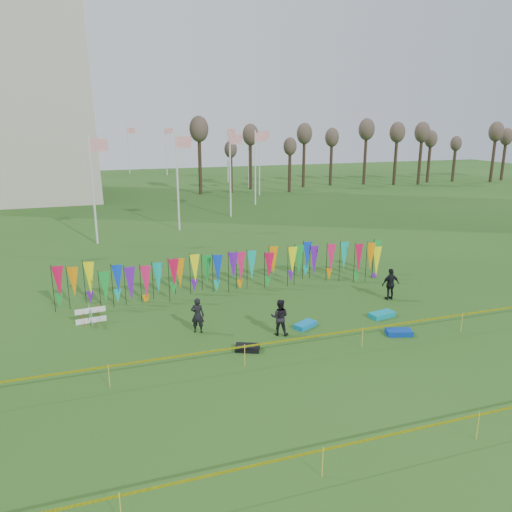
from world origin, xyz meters
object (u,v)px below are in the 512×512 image
object	(u,v)px
person_mid	(280,317)
person_right	(391,284)
kite_bag_turquoise	(305,325)
person_left	(198,315)
kite_bag_teal	(382,315)
kite_bag_blue	(399,332)
kite_bag_black	(247,348)
box_kite	(91,315)

from	to	relation	value
person_mid	person_right	world-z (taller)	person_right
person_right	kite_bag_turquoise	xyz separation A→B (m)	(-5.66, -1.91, -0.73)
person_left	kite_bag_teal	bearing A→B (deg)	-162.64
kite_bag_blue	person_mid	bearing A→B (deg)	161.05
kite_bag_blue	kite_bag_turquoise	bearing A→B (deg)	149.78
person_right	kite_bag_teal	world-z (taller)	person_right
kite_bag_turquoise	person_right	bearing A→B (deg)	18.68
person_left	kite_bag_teal	world-z (taller)	person_left
kite_bag_turquoise	kite_bag_black	xyz separation A→B (m)	(-3.19, -1.41, 0.00)
kite_bag_black	kite_bag_teal	bearing A→B (deg)	10.68
box_kite	person_left	bearing A→B (deg)	-29.93
box_kite	person_right	bearing A→B (deg)	-6.39
person_mid	kite_bag_black	size ratio (longest dim) A/B	1.67
kite_bag_blue	kite_bag_teal	world-z (taller)	kite_bag_teal
person_right	kite_bag_black	world-z (taller)	person_right
person_left	kite_bag_blue	xyz separation A→B (m)	(8.25, -3.07, -0.69)
box_kite	person_left	distance (m)	5.16
box_kite	kite_bag_blue	bearing A→B (deg)	-23.93
kite_bag_blue	person_left	bearing A→B (deg)	159.56
box_kite	person_right	world-z (taller)	person_right
kite_bag_turquoise	kite_bag_teal	xyz separation A→B (m)	(3.96, -0.06, 0.01)
person_left	person_right	size ratio (longest dim) A/B	0.95
person_mid	kite_bag_teal	bearing A→B (deg)	-149.97
person_left	box_kite	bearing A→B (deg)	-5.52
kite_bag_black	kite_bag_turquoise	bearing A→B (deg)	23.85
kite_bag_turquoise	kite_bag_teal	distance (m)	3.96
person_right	person_mid	bearing A→B (deg)	18.08
person_mid	person_right	size ratio (longest dim) A/B	0.97
box_kite	kite_bag_black	xyz separation A→B (m)	(5.97, -4.99, -0.27)
box_kite	kite_bag_black	world-z (taller)	box_kite
box_kite	kite_bag_teal	world-z (taller)	box_kite
kite_bag_teal	person_right	bearing A→B (deg)	49.30
person_right	kite_bag_blue	bearing A→B (deg)	62.06
kite_bag_blue	person_right	bearing A→B (deg)	61.94
person_left	kite_bag_black	size ratio (longest dim) A/B	1.65
box_kite	kite_bag_blue	xyz separation A→B (m)	(12.71, -5.64, -0.27)
kite_bag_black	box_kite	bearing A→B (deg)	140.15
kite_bag_turquoise	kite_bag_blue	xyz separation A→B (m)	(3.54, -2.06, 0.01)
person_left	kite_bag_black	world-z (taller)	person_left
kite_bag_black	kite_bag_teal	xyz separation A→B (m)	(7.15, 1.35, 0.01)
person_mid	kite_bag_turquoise	xyz separation A→B (m)	(1.39, 0.37, -0.70)
person_left	person_right	world-z (taller)	person_right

